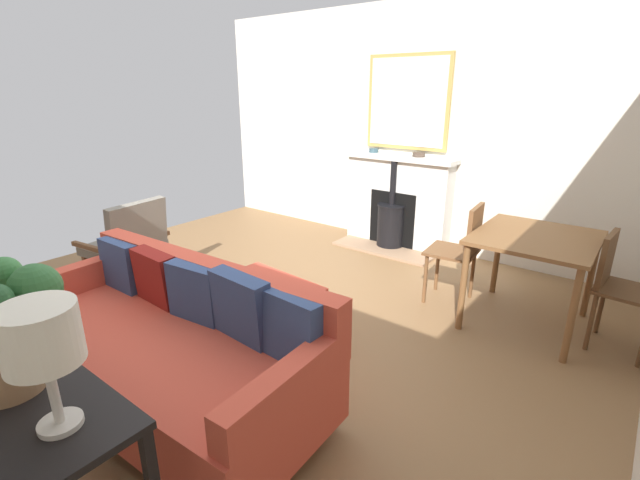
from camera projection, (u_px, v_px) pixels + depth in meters
The scene contains 13 objects.
ground_plane at pixel (249, 318), 3.67m from camera, with size 5.12×5.42×0.01m, color olive.
wall_left at pixel (404, 129), 5.15m from camera, with size 0.12×5.42×2.72m, color silver.
fireplace at pixel (396, 206), 5.23m from camera, with size 0.62×1.34×1.08m.
mirror_over_mantel at pixel (408, 102), 4.94m from camera, with size 0.04×1.00×1.03m.
mantel_bowl_near at pixel (374, 150), 5.26m from camera, with size 0.11×0.11×0.05m.
mantel_bowl_far at pixel (419, 154), 4.92m from camera, with size 0.14×0.14×0.05m.
sofa at pixel (168, 345), 2.61m from camera, with size 0.99×2.10×0.84m.
ottoman at pixel (265, 303), 3.38m from camera, with size 0.60×0.83×0.40m.
armchair_accent at pixel (129, 239), 4.16m from camera, with size 0.74×0.66×0.84m.
table_lamp_far_end at pixel (41, 340), 1.36m from camera, with size 0.24×0.24×0.44m.
dining_table at pixel (534, 248), 3.40m from camera, with size 0.94×0.85×0.74m.
dining_chair_near_fireplace at pixel (462, 246), 3.76m from camera, with size 0.43×0.43×0.89m.
dining_chair_by_back_wall at pixel (617, 282), 3.12m from camera, with size 0.43×0.43×0.85m.
Camera 1 is at (2.22, 2.46, 1.80)m, focal length 24.83 mm.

